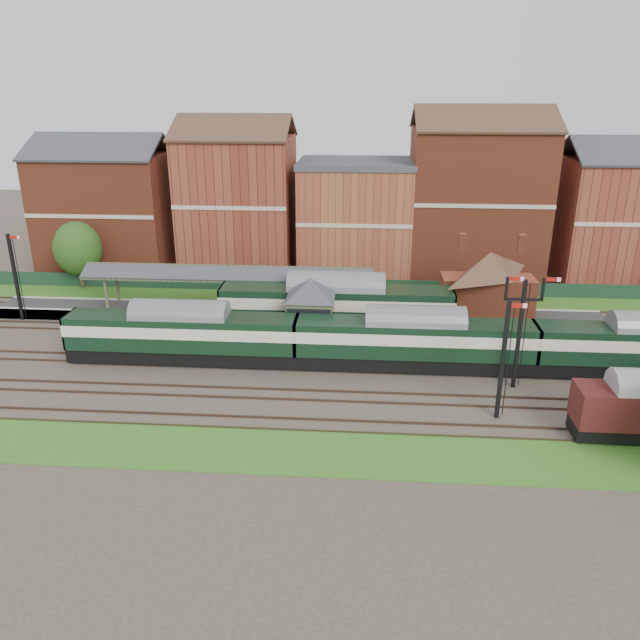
# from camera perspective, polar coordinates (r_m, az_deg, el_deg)

# --- Properties ---
(ground) EXTENTS (160.00, 160.00, 0.00)m
(ground) POSITION_cam_1_polar(r_m,az_deg,el_deg) (47.86, 2.41, -4.28)
(ground) COLOR #473D33
(ground) RESTS_ON ground
(grass_back) EXTENTS (90.00, 4.50, 0.06)m
(grass_back) POSITION_cam_1_polar(r_m,az_deg,el_deg) (62.70, 2.93, 1.94)
(grass_back) COLOR #2D6619
(grass_back) RESTS_ON ground
(grass_front) EXTENTS (90.00, 5.00, 0.06)m
(grass_front) POSITION_cam_1_polar(r_m,az_deg,el_deg) (37.32, 1.74, -12.05)
(grass_front) COLOR #2D6619
(grass_front) RESTS_ON ground
(fence) EXTENTS (90.00, 0.12, 1.50)m
(fence) POSITION_cam_1_polar(r_m,az_deg,el_deg) (64.38, 2.98, 3.12)
(fence) COLOR #193823
(fence) RESTS_ON ground
(platform) EXTENTS (55.00, 3.40, 1.00)m
(platform) POSITION_cam_1_polar(r_m,az_deg,el_deg) (56.99, -2.27, 0.49)
(platform) COLOR #2D2D2D
(platform) RESTS_ON ground
(signal_box) EXTENTS (5.40, 5.40, 6.00)m
(signal_box) POSITION_cam_1_polar(r_m,az_deg,el_deg) (49.79, -0.86, 0.74)
(signal_box) COLOR #6E805B
(signal_box) RESTS_ON ground
(brick_hut) EXTENTS (3.20, 2.64, 2.94)m
(brick_hut) POSITION_cam_1_polar(r_m,az_deg,el_deg) (50.48, 8.24, -1.63)
(brick_hut) COLOR maroon
(brick_hut) RESTS_ON ground
(station_building) EXTENTS (8.10, 8.10, 5.90)m
(station_building) POSITION_cam_1_polar(r_m,az_deg,el_deg) (56.57, 15.09, 3.31)
(station_building) COLOR #964126
(station_building) RESTS_ON platform
(canopy) EXTENTS (26.00, 3.89, 4.08)m
(canopy) POSITION_cam_1_polar(r_m,az_deg,el_deg) (56.69, -8.38, 4.51)
(canopy) COLOR #464A2E
(canopy) RESTS_ON platform
(semaphore_bracket) EXTENTS (3.60, 0.25, 8.18)m
(semaphore_bracket) POSITION_cam_1_polar(r_m,az_deg,el_deg) (45.04, 17.87, -0.56)
(semaphore_bracket) COLOR black
(semaphore_bracket) RESTS_ON ground
(semaphore_platform_end) EXTENTS (1.23, 0.25, 8.00)m
(semaphore_platform_end) POSITION_cam_1_polar(r_m,az_deg,el_deg) (62.20, -26.08, 3.63)
(semaphore_platform_end) COLOR black
(semaphore_platform_end) RESTS_ON ground
(semaphore_siding) EXTENTS (1.23, 0.25, 8.00)m
(semaphore_siding) POSITION_cam_1_polar(r_m,az_deg,el_deg) (40.71, 16.41, -3.42)
(semaphore_siding) COLOR black
(semaphore_siding) RESTS_ON ground
(town_backdrop) EXTENTS (69.00, 10.00, 16.00)m
(town_backdrop) POSITION_cam_1_polar(r_m,az_deg,el_deg) (69.62, 3.09, 9.79)
(town_backdrop) COLOR #964126
(town_backdrop) RESTS_ON ground
(dmu_train) EXTENTS (53.07, 2.79, 4.08)m
(dmu_train) POSITION_cam_1_polar(r_m,az_deg,el_deg) (47.03, 8.59, -1.79)
(dmu_train) COLOR black
(dmu_train) RESTS_ON ground
(platform_railcar) EXTENTS (19.70, 3.10, 4.54)m
(platform_railcar) POSITION_cam_1_polar(r_m,az_deg,el_deg) (52.91, 1.49, 1.33)
(platform_railcar) COLOR black
(platform_railcar) RESTS_ON ground
(goods_van_a) EXTENTS (5.81, 2.52, 3.52)m
(goods_van_a) POSITION_cam_1_polar(r_m,az_deg,el_deg) (41.96, 26.06, -7.30)
(goods_van_a) COLOR black
(goods_van_a) RESTS_ON ground
(tree_back) EXTENTS (4.88, 4.88, 7.13)m
(tree_back) POSITION_cam_1_polar(r_m,az_deg,el_deg) (69.53, -21.28, 6.11)
(tree_back) COLOR #382619
(tree_back) RESTS_ON ground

